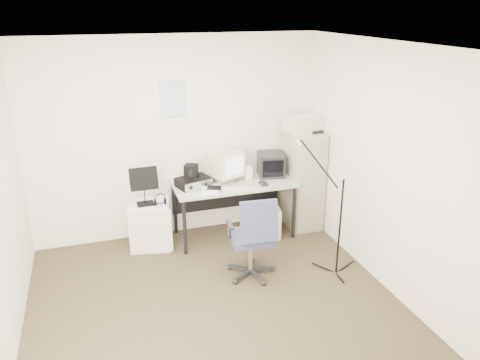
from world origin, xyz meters
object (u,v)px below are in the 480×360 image
object	(u,v)px
office_chair	(251,236)
side_cart	(150,225)
filing_cabinet	(302,179)
desk	(234,209)

from	to	relation	value
office_chair	side_cart	distance (m)	1.38
filing_cabinet	desk	world-z (taller)	filing_cabinet
filing_cabinet	side_cart	xyz separation A→B (m)	(-2.01, -0.01, -0.35)
filing_cabinet	desk	distance (m)	0.99
desk	filing_cabinet	bearing A→B (deg)	1.81
desk	side_cart	distance (m)	1.06
side_cart	office_chair	bearing A→B (deg)	-35.22
filing_cabinet	office_chair	xyz separation A→B (m)	(-1.06, -0.99, -0.17)
filing_cabinet	side_cart	distance (m)	2.04
filing_cabinet	desk	bearing A→B (deg)	-178.19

